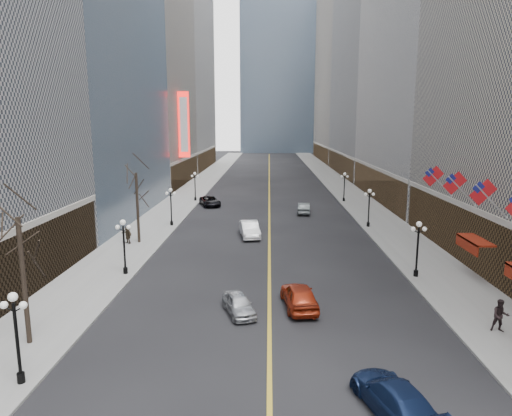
# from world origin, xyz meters

# --- Properties ---
(sidewalk_east) EXTENTS (6.00, 230.00, 0.15)m
(sidewalk_east) POSITION_xyz_m (14.00, 70.00, 0.07)
(sidewalk_east) COLOR gray
(sidewalk_east) RESTS_ON ground
(sidewalk_west) EXTENTS (6.00, 230.00, 0.15)m
(sidewalk_west) POSITION_xyz_m (-14.00, 70.00, 0.07)
(sidewalk_west) COLOR gray
(sidewalk_west) RESTS_ON ground
(lane_line) EXTENTS (0.25, 200.00, 0.02)m
(lane_line) POSITION_xyz_m (0.00, 80.00, 0.01)
(lane_line) COLOR gold
(lane_line) RESTS_ON ground
(bldg_east_c) EXTENTS (26.60, 40.60, 48.80)m
(bldg_east_c) POSITION_xyz_m (29.88, 106.00, 24.18)
(bldg_east_c) COLOR gray
(bldg_east_c) RESTS_ON ground
(bldg_east_d) EXTENTS (26.60, 46.60, 62.80)m
(bldg_east_d) POSITION_xyz_m (29.90, 149.00, 31.17)
(bldg_east_d) COLOR #A69D89
(bldg_east_d) RESTS_ON ground
(bldg_west_c) EXTENTS (26.60, 30.60, 50.80)m
(bldg_west_c) POSITION_xyz_m (-29.88, 87.00, 25.19)
(bldg_west_c) COLOR #A69D89
(bldg_west_c) RESTS_ON ground
(bldg_west_d) EXTENTS (26.60, 38.60, 72.80)m
(bldg_west_d) POSITION_xyz_m (-29.92, 121.00, 36.17)
(bldg_west_d) COLOR silver
(bldg_west_d) RESTS_ON ground
(streetlamp_east_1) EXTENTS (1.26, 0.44, 4.52)m
(streetlamp_east_1) POSITION_xyz_m (11.80, 30.00, 2.90)
(streetlamp_east_1) COLOR black
(streetlamp_east_1) RESTS_ON sidewalk_east
(streetlamp_east_2) EXTENTS (1.26, 0.44, 4.52)m
(streetlamp_east_2) POSITION_xyz_m (11.80, 48.00, 2.90)
(streetlamp_east_2) COLOR black
(streetlamp_east_2) RESTS_ON sidewalk_east
(streetlamp_east_3) EXTENTS (1.26, 0.44, 4.52)m
(streetlamp_east_3) POSITION_xyz_m (11.80, 66.00, 2.90)
(streetlamp_east_3) COLOR black
(streetlamp_east_3) RESTS_ON sidewalk_east
(streetlamp_west_0) EXTENTS (1.26, 0.44, 4.52)m
(streetlamp_west_0) POSITION_xyz_m (-11.80, 14.00, 2.90)
(streetlamp_west_0) COLOR black
(streetlamp_west_0) RESTS_ON sidewalk_west
(streetlamp_west_1) EXTENTS (1.26, 0.44, 4.52)m
(streetlamp_west_1) POSITION_xyz_m (-11.80, 30.00, 2.90)
(streetlamp_west_1) COLOR black
(streetlamp_west_1) RESTS_ON sidewalk_west
(streetlamp_west_2) EXTENTS (1.26, 0.44, 4.52)m
(streetlamp_west_2) POSITION_xyz_m (-11.80, 48.00, 2.90)
(streetlamp_west_2) COLOR black
(streetlamp_west_2) RESTS_ON sidewalk_west
(streetlamp_west_3) EXTENTS (1.26, 0.44, 4.52)m
(streetlamp_west_3) POSITION_xyz_m (-11.80, 66.00, 2.90)
(streetlamp_west_3) COLOR black
(streetlamp_west_3) RESTS_ON sidewalk_west
(flag_3) EXTENTS (2.87, 0.12, 2.87)m
(flag_3) POSITION_xyz_m (15.31, 27.00, 7.29)
(flag_3) COLOR #B2B2B7
(flag_3) RESTS_ON ground
(flag_4) EXTENTS (2.87, 0.12, 2.87)m
(flag_4) POSITION_xyz_m (15.31, 32.00, 7.29)
(flag_4) COLOR #B2B2B7
(flag_4) RESTS_ON ground
(flag_5) EXTENTS (2.87, 0.12, 2.87)m
(flag_5) POSITION_xyz_m (15.31, 37.00, 7.29)
(flag_5) COLOR #B2B2B7
(flag_5) RESTS_ON ground
(awning_c) EXTENTS (1.40, 4.00, 0.93)m
(awning_c) POSITION_xyz_m (16.11, 30.00, 3.08)
(awning_c) COLOR maroon
(awning_c) RESTS_ON ground
(theatre_marquee) EXTENTS (2.00, 0.55, 12.00)m
(theatre_marquee) POSITION_xyz_m (-15.88, 80.00, 12.00)
(theatre_marquee) COLOR red
(theatre_marquee) RESTS_ON ground
(tree_west_near) EXTENTS (3.60, 3.60, 7.92)m
(tree_west_near) POSITION_xyz_m (-13.50, 18.00, 6.24)
(tree_west_near) COLOR #2D231C
(tree_west_near) RESTS_ON sidewalk_west
(tree_west_far) EXTENTS (3.60, 3.60, 7.92)m
(tree_west_far) POSITION_xyz_m (-13.50, 40.00, 6.24)
(tree_west_far) COLOR #2D231C
(tree_west_far) RESTS_ON sidewalk_west
(car_nb_near) EXTENTS (2.78, 4.19, 1.32)m
(car_nb_near) POSITION_xyz_m (-2.00, 22.59, 0.66)
(car_nb_near) COLOR #ACAFB4
(car_nb_near) RESTS_ON ground
(car_nb_mid) EXTENTS (2.63, 5.45, 1.72)m
(car_nb_mid) POSITION_xyz_m (-2.15, 43.13, 0.86)
(car_nb_mid) COLOR white
(car_nb_mid) RESTS_ON ground
(car_nb_far) EXTENTS (4.11, 5.86, 1.49)m
(car_nb_far) POSITION_xyz_m (-8.93, 61.96, 0.74)
(car_nb_far) COLOR black
(car_nb_far) RESTS_ON ground
(car_sb_near) EXTENTS (3.46, 5.58, 1.51)m
(car_sb_near) POSITION_xyz_m (5.32, 12.38, 0.75)
(car_sb_near) COLOR #111F43
(car_sb_near) RESTS_ON ground
(car_sb_mid) EXTENTS (2.63, 5.22, 1.70)m
(car_sb_mid) POSITION_xyz_m (2.00, 23.69, 0.85)
(car_sb_mid) COLOR maroon
(car_sb_mid) RESTS_ON ground
(car_sb_far) EXTENTS (1.92, 4.70, 1.52)m
(car_sb_far) POSITION_xyz_m (4.75, 56.39, 0.76)
(car_sb_far) COLOR #4F5657
(car_sb_far) RESTS_ON ground
(ped_east_walk) EXTENTS (1.04, 0.70, 1.98)m
(ped_east_walk) POSITION_xyz_m (13.59, 20.13, 1.14)
(ped_east_walk) COLOR black
(ped_east_walk) RESTS_ON sidewalk_east
(ped_west_far) EXTENTS (1.63, 1.53, 1.88)m
(ped_west_far) POSITION_xyz_m (-14.50, 39.47, 1.09)
(ped_west_far) COLOR #342A1D
(ped_west_far) RESTS_ON sidewalk_west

